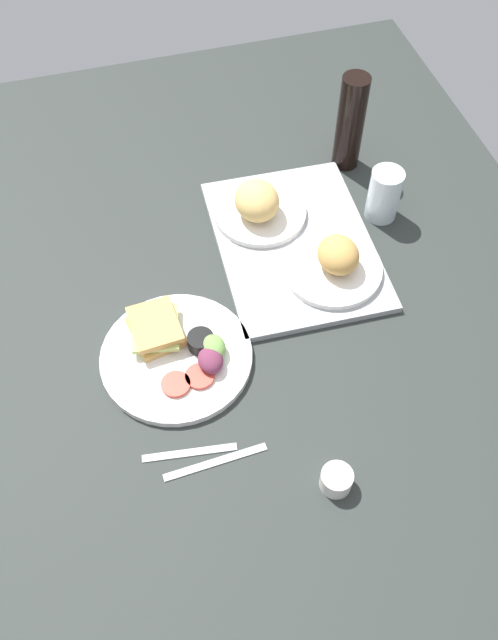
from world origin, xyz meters
The scene contains 10 objects.
ground_plane centered at (0.00, 0.00, -1.50)cm, with size 190.00×150.00×3.00cm, color #282D2B.
serving_tray centered at (-17.17, 18.85, 0.80)cm, with size 45.00×33.00×1.60cm, color #9EA0A3.
bread_plate_near centered at (-26.76, 13.27, 4.95)cm, with size 20.80×20.80×9.09cm.
bread_plate_far centered at (-7.21, 24.30, 4.26)cm, with size 21.06×21.06×8.16cm.
plate_with_salad centered at (3.79, -11.98, 1.66)cm, with size 29.61×29.61×5.40cm.
drinking_glass centered at (-21.18, 40.73, 6.20)cm, with size 7.23×7.23×12.41cm, color silver.
soda_bottle centered at (-39.77, 39.10, 11.91)cm, with size 6.40×6.40×23.82cm, color black.
espresso_cup centered at (37.07, 8.60, 2.00)cm, with size 5.60×5.60×4.00cm, color silver.
fork centered at (24.45, -14.39, 0.25)cm, with size 17.00×1.40×0.50cm, color #B7B7BC.
knife centered at (27.45, -10.39, 0.25)cm, with size 19.00×1.40×0.50cm, color #B7B7BC.
Camera 1 is at (76.26, -18.09, 112.52)cm, focal length 38.10 mm.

